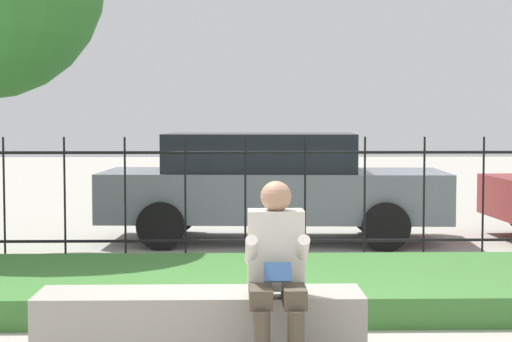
{
  "coord_description": "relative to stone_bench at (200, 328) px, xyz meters",
  "views": [
    {
      "loc": [
        -0.12,
        -5.97,
        1.7
      ],
      "look_at": [
        0.12,
        3.52,
        1.09
      ],
      "focal_mm": 60.0,
      "sensor_mm": 36.0,
      "label": 1
    }
  ],
  "objects": [
    {
      "name": "grass_berm",
      "position": [
        0.36,
        1.86,
        -0.08
      ],
      "size": [
        10.79,
        2.32,
        0.25
      ],
      "color": "#3D7533",
      "rests_on": "ground_plane"
    },
    {
      "name": "stone_bench",
      "position": [
        0.0,
        0.0,
        0.0
      ],
      "size": [
        2.29,
        0.54,
        0.46
      ],
      "color": "gray",
      "rests_on": "ground_plane"
    },
    {
      "name": "iron_fence",
      "position": [
        0.36,
        3.64,
        0.57
      ],
      "size": [
        8.79,
        0.03,
        1.47
      ],
      "color": "black",
      "rests_on": "ground_plane"
    },
    {
      "name": "person_seated_reader",
      "position": [
        0.52,
        -0.31,
        0.48
      ],
      "size": [
        0.42,
        0.73,
        1.26
      ],
      "color": "black",
      "rests_on": "ground_plane"
    },
    {
      "name": "car_parked_center",
      "position": [
        0.73,
        5.63,
        0.57
      ],
      "size": [
        4.7,
        2.03,
        1.47
      ],
      "rotation": [
        0.0,
        0.0,
        -0.05
      ],
      "color": "slate",
      "rests_on": "ground_plane"
    }
  ]
}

